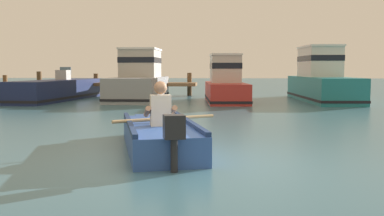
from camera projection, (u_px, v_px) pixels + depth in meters
ground_plane at (206, 165)px, 6.30m from camera, size 120.00×120.00×0.00m
wooden_dock at (93, 84)px, 22.37m from camera, size 10.76×1.64×1.27m
rowboat_with_person at (159, 135)px, 7.52m from camera, size 1.86×3.69×1.19m
moored_boat_navy at (59, 90)px, 19.49m from camera, size 2.15×6.84×1.49m
moored_boat_grey at (139, 81)px, 19.52m from camera, size 2.09×5.42×2.33m
moored_boat_red at (226, 84)px, 18.53m from camera, size 1.96×4.77×2.04m
moored_boat_teal at (321, 80)px, 19.17m from camera, size 2.08×6.52×2.43m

